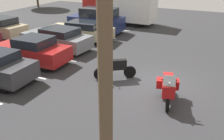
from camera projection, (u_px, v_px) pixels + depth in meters
ground at (156, 85)px, 11.82m from camera, size 44.00×44.00×0.10m
motorcycle_touring at (168, 87)px, 10.03m from camera, size 2.17×1.07×1.43m
motorcycle_second at (115, 68)px, 12.15m from camera, size 1.29×1.78×1.24m
parking_stripes at (10, 71)px, 13.27m from camera, size 21.64×4.79×0.01m
car_red at (33, 50)px, 14.10m from camera, size 1.90×4.23×1.51m
car_grey at (57, 39)px, 16.47m from camera, size 2.15×4.76×1.42m
car_champagne at (81, 31)px, 18.40m from camera, size 2.17×4.94×1.40m
car_navy at (97, 20)px, 20.53m from camera, size 2.03×4.50×1.98m
box_truck at (121, 6)px, 23.43m from camera, size 2.33×6.68×3.05m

